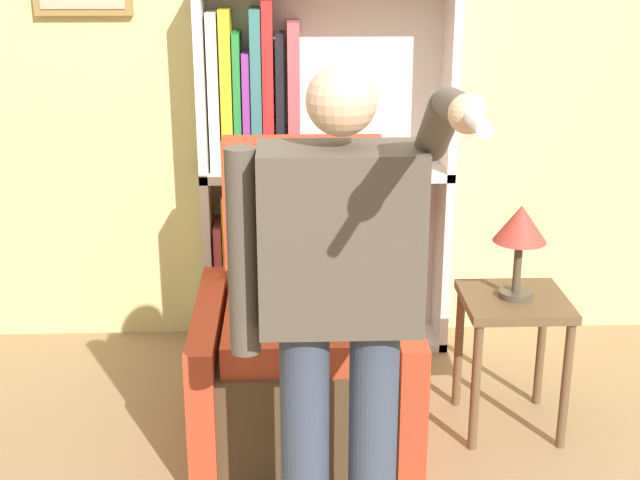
# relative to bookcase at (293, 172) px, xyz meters

# --- Properties ---
(wall_back) EXTENTS (8.00, 0.11, 2.80)m
(wall_back) POSITION_rel_bookcase_xyz_m (0.27, 0.16, 0.54)
(wall_back) COLOR #DBCC84
(wall_back) RESTS_ON ground_plane
(bookcase) EXTENTS (1.16, 0.28, 1.73)m
(bookcase) POSITION_rel_bookcase_xyz_m (0.00, 0.00, 0.00)
(bookcase) COLOR silver
(bookcase) RESTS_ON ground_plane
(armchair) EXTENTS (0.84, 0.86, 1.14)m
(armchair) POSITION_rel_bookcase_xyz_m (0.04, -0.82, -0.51)
(armchair) COLOR #4C3823
(armchair) RESTS_ON ground_plane
(person_standing) EXTENTS (0.61, 0.78, 1.59)m
(person_standing) POSITION_rel_bookcase_xyz_m (0.12, -1.65, 0.05)
(person_standing) COLOR #384256
(person_standing) RESTS_ON ground_plane
(side_table) EXTENTS (0.41, 0.41, 0.57)m
(side_table) POSITION_rel_bookcase_xyz_m (0.86, -0.83, -0.41)
(side_table) COLOR brown
(side_table) RESTS_ON ground_plane
(table_lamp) EXTENTS (0.21, 0.21, 0.38)m
(table_lamp) POSITION_rel_bookcase_xyz_m (0.86, -0.83, -0.02)
(table_lamp) COLOR #4C4233
(table_lamp) RESTS_ON side_table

